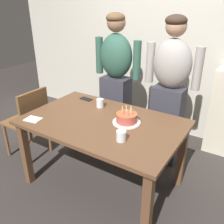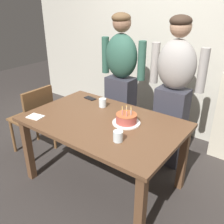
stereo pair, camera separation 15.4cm
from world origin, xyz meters
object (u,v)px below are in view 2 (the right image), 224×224
birthday_cake (126,119)px  water_glass_far (103,103)px  water_glass_near (118,136)px  cell_phone (90,98)px  dining_chair (35,116)px  person_man_bearded (121,81)px  person_woman_cardigan (173,93)px  napkin_stack (35,117)px

birthday_cake → water_glass_far: (-0.42, 0.17, 0.00)m
water_glass_near → cell_phone: size_ratio=0.62×
water_glass_near → dining_chair: dining_chair is taller
person_man_bearded → dining_chair: person_man_bearded is taller
birthday_cake → dining_chair: 1.25m
cell_phone → person_man_bearded: bearing=76.2°
person_man_bearded → cell_phone: bearing=70.1°
person_man_bearded → dining_chair: size_ratio=1.90×
water_glass_near → dining_chair: bearing=173.1°
person_man_bearded → person_woman_cardigan: 0.69m
napkin_stack → water_glass_near: bearing=7.9°
cell_phone → person_man_bearded: (0.15, 0.41, 0.13)m
napkin_stack → cell_phone: bearing=81.0°
napkin_stack → person_woman_cardigan: size_ratio=0.09×
birthday_cake → person_woman_cardigan: size_ratio=0.16×
birthday_cake → person_man_bearded: 0.86m
person_woman_cardigan → dining_chair: 1.63m
napkin_stack → birthday_cake: bearing=28.2°
birthday_cake → napkin_stack: bearing=-151.8°
water_glass_near → water_glass_far: 0.71m
birthday_cake → cell_phone: bearing=158.8°
person_man_bearded → dining_chair: bearing=49.7°
dining_chair → person_woman_cardigan: bearing=120.5°
water_glass_far → napkin_stack: (-0.37, -0.59, -0.04)m
napkin_stack → person_woman_cardigan: bearing=49.3°
water_glass_near → cell_phone: water_glass_near is taller
birthday_cake → person_man_bearded: (-0.53, 0.67, 0.09)m
birthday_cake → cell_phone: size_ratio=1.82×
person_man_bearded → napkin_stack: bearing=76.8°
dining_chair → water_glass_far: bearing=110.9°
birthday_cake → napkin_stack: 0.89m
birthday_cake → dining_chair: bearing=-173.7°
water_glass_far → cell_phone: size_ratio=0.63×
birthday_cake → cell_phone: (-0.68, 0.26, -0.04)m
water_glass_near → napkin_stack: size_ratio=0.59×
person_man_bearded → birthday_cake: bearing=128.3°
person_man_bearded → person_woman_cardigan: size_ratio=1.00×
cell_phone → napkin_stack: (-0.11, -0.69, 0.00)m
water_glass_near → person_woman_cardigan: size_ratio=0.05×
cell_phone → water_glass_near: bearing=-29.0°
water_glass_far → napkin_stack: water_glass_far is taller
water_glass_near → napkin_stack: water_glass_near is taller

